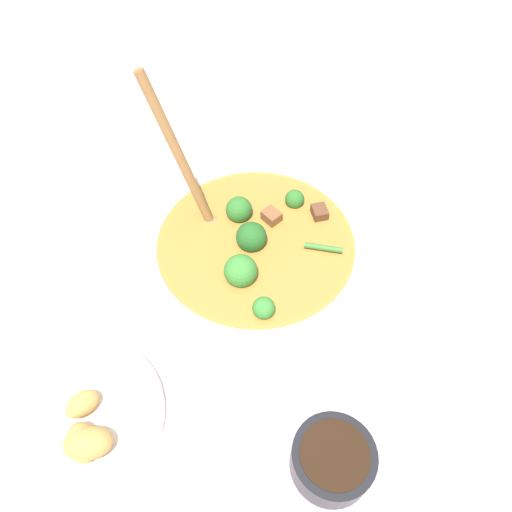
# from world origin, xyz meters

# --- Properties ---
(ground_plane) EXTENTS (4.00, 4.00, 0.00)m
(ground_plane) POSITION_xyz_m (0.00, 0.00, 0.00)
(ground_plane) COLOR silver
(stew_bowl) EXTENTS (0.27, 0.27, 0.28)m
(stew_bowl) POSITION_xyz_m (0.00, -0.00, 0.06)
(stew_bowl) COLOR white
(stew_bowl) RESTS_ON ground_plane
(condiment_bowl) EXTENTS (0.09, 0.09, 0.04)m
(condiment_bowl) POSITION_xyz_m (-0.08, 0.24, 0.02)
(condiment_bowl) COLOR black
(condiment_bowl) RESTS_ON ground_plane
(empty_plate) EXTENTS (0.23, 0.23, 0.02)m
(empty_plate) POSITION_xyz_m (-0.23, -0.19, 0.01)
(empty_plate) COLOR silver
(empty_plate) RESTS_ON ground_plane
(food_plate) EXTENTS (0.20, 0.20, 0.04)m
(food_plate) POSITION_xyz_m (0.21, 0.19, 0.01)
(food_plate) COLOR silver
(food_plate) RESTS_ON ground_plane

